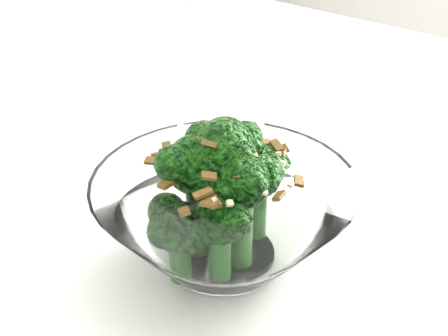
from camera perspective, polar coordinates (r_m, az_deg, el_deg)
table at (r=0.57m, az=-6.63°, el=-10.27°), size 1.37×1.10×0.75m
broccoli_dish at (r=0.46m, az=-0.05°, el=-3.90°), size 0.19×0.19×0.12m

